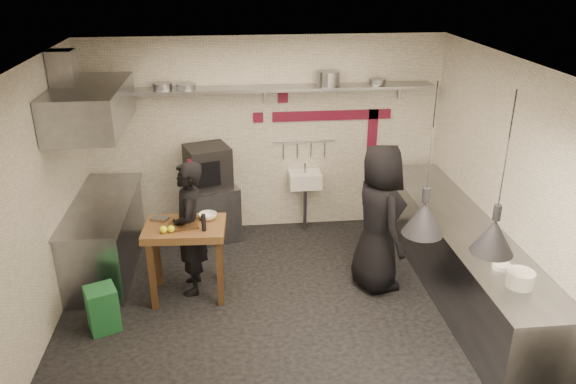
{
  "coord_description": "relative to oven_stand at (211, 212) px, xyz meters",
  "views": [
    {
      "loc": [
        -0.5,
        -5.55,
        3.77
      ],
      "look_at": [
        0.13,
        0.3,
        1.28
      ],
      "focal_mm": 35.0,
      "sensor_mm": 36.0,
      "label": 1
    }
  ],
  "objects": [
    {
      "name": "prep_table",
      "position": [
        -0.25,
        -1.47,
        0.06
      ],
      "size": [
        0.95,
        0.69,
        0.92
      ],
      "primitive_type": null,
      "rotation": [
        0.0,
        0.0,
        -0.06
      ],
      "color": "brown",
      "rests_on": "floor"
    },
    {
      "name": "counter_left_top",
      "position": [
        -1.33,
        -0.72,
        0.52
      ],
      "size": [
        0.76,
        2.0,
        0.03
      ],
      "primitive_type": "cube",
      "color": "slate",
      "rests_on": "counter_left"
    },
    {
      "name": "wall_front",
      "position": [
        0.82,
        -3.87,
        1.0
      ],
      "size": [
        5.0,
        0.04,
        2.8
      ],
      "primitive_type": "cube",
      "color": "white",
      "rests_on": "floor"
    },
    {
      "name": "heat_lamp_near",
      "position": [
        2.07,
        -2.8,
        1.68
      ],
      "size": [
        0.49,
        0.49,
        1.43
      ],
      "primitive_type": null,
      "rotation": [
        0.0,
        0.0,
        -0.33
      ],
      "color": "black",
      "rests_on": "ceiling"
    },
    {
      "name": "chef_left",
      "position": [
        -0.21,
        -1.36,
        0.42
      ],
      "size": [
        0.41,
        0.61,
        1.64
      ],
      "primitive_type": "imported",
      "rotation": [
        0.0,
        0.0,
        -1.55
      ],
      "color": "black",
      "rests_on": "floor"
    },
    {
      "name": "counter_right_top",
      "position": [
        2.97,
        -1.77,
        0.52
      ],
      "size": [
        0.76,
        3.9,
        0.03
      ],
      "primitive_type": "cube",
      "color": "slate",
      "rests_on": "counter_right"
    },
    {
      "name": "red_tile_a",
      "position": [
        1.07,
        0.31,
        1.55
      ],
      "size": [
        0.14,
        0.02,
        0.14
      ],
      "primitive_type": "cube",
      "color": "maroon",
      "rests_on": "wall_back"
    },
    {
      "name": "red_tile_b",
      "position": [
        0.72,
        0.31,
        1.28
      ],
      "size": [
        0.14,
        0.02,
        0.14
      ],
      "primitive_type": "cube",
      "color": "maroon",
      "rests_on": "wall_back"
    },
    {
      "name": "ceiling",
      "position": [
        0.82,
        -1.77,
        2.4
      ],
      "size": [
        5.0,
        5.0,
        0.0
      ],
      "primitive_type": "plane",
      "color": "beige",
      "rests_on": "floor"
    },
    {
      "name": "extractor_hood",
      "position": [
        -1.28,
        -0.72,
        1.75
      ],
      "size": [
        0.78,
        1.6,
        0.5
      ],
      "primitive_type": "cube",
      "color": "slate",
      "rests_on": "ceiling"
    },
    {
      "name": "green_bin",
      "position": [
        -1.13,
        -2.05,
        -0.15
      ],
      "size": [
        0.4,
        0.4,
        0.5
      ],
      "primitive_type": "cube",
      "rotation": [
        0.0,
        0.0,
        0.4
      ],
      "color": "#1C6030",
      "rests_on": "floor"
    },
    {
      "name": "pan_far_left",
      "position": [
        -0.54,
        0.15,
        1.79
      ],
      "size": [
        0.26,
        0.26,
        0.09
      ],
      "primitive_type": "cylinder",
      "rotation": [
        0.0,
        0.0,
        -0.05
      ],
      "color": "slate",
      "rests_on": "back_shelf"
    },
    {
      "name": "sink_tap",
      "position": [
        1.37,
        0.15,
        0.56
      ],
      "size": [
        0.03,
        0.03,
        0.14
      ],
      "primitive_type": "cylinder",
      "color": "slate",
      "rests_on": "hand_sink"
    },
    {
      "name": "chef_right",
      "position": [
        2.02,
        -1.5,
        0.51
      ],
      "size": [
        0.74,
        0.98,
        1.82
      ],
      "primitive_type": "imported",
      "rotation": [
        0.0,
        0.0,
        1.77
      ],
      "color": "black",
      "rests_on": "floor"
    },
    {
      "name": "veg_ball",
      "position": [
        -0.18,
        -1.28,
        0.57
      ],
      "size": [
        0.13,
        0.13,
        0.11
      ],
      "primitive_type": "sphere",
      "rotation": [
        0.0,
        0.0,
        0.27
      ],
      "color": "#4B8737",
      "rests_on": "prep_table"
    },
    {
      "name": "counter_left",
      "position": [
        -1.33,
        -0.72,
        0.05
      ],
      "size": [
        0.7,
        1.9,
        0.9
      ],
      "primitive_type": "cube",
      "color": "slate",
      "rests_on": "floor"
    },
    {
      "name": "hood_duct",
      "position": [
        -1.53,
        -0.72,
        2.15
      ],
      "size": [
        0.28,
        0.28,
        0.5
      ],
      "primitive_type": "cube",
      "color": "slate",
      "rests_on": "ceiling"
    },
    {
      "name": "lemon_b",
      "position": [
        -0.38,
        -1.62,
        0.56
      ],
      "size": [
        0.1,
        0.1,
        0.08
      ],
      "primitive_type": "sphere",
      "rotation": [
        0.0,
        0.0,
        0.23
      ],
      "color": "#F1F217",
      "rests_on": "prep_table"
    },
    {
      "name": "utensil_rail",
      "position": [
        1.37,
        0.29,
        0.92
      ],
      "size": [
        0.9,
        0.02,
        0.02
      ],
      "primitive_type": "cylinder",
      "rotation": [
        0.0,
        1.57,
        0.0
      ],
      "color": "slate",
      "rests_on": "wall_back"
    },
    {
      "name": "back_shelf",
      "position": [
        0.82,
        0.15,
        1.72
      ],
      "size": [
        4.6,
        0.34,
        0.04
      ],
      "primitive_type": "cube",
      "color": "slate",
      "rests_on": "wall_back"
    },
    {
      "name": "shelf_bracket_left",
      "position": [
        -1.08,
        0.3,
        1.62
      ],
      "size": [
        0.04,
        0.06,
        0.24
      ],
      "primitive_type": "cube",
      "color": "slate",
      "rests_on": "wall_back"
    },
    {
      "name": "bowl",
      "position": [
        0.02,
        -1.32,
        0.55
      ],
      "size": [
        0.28,
        0.28,
        0.07
      ],
      "primitive_type": "imported",
      "rotation": [
        0.0,
        0.0,
        -0.4
      ],
      "color": "white",
      "rests_on": "prep_table"
    },
    {
      "name": "wall_back",
      "position": [
        0.82,
        0.33,
        1.0
      ],
      "size": [
        5.0,
        0.04,
        2.8
      ],
      "primitive_type": "cube",
      "color": "white",
      "rests_on": "floor"
    },
    {
      "name": "heat_lamp_far",
      "position": [
        2.58,
        -3.17,
        1.67
      ],
      "size": [
        0.43,
        0.43,
        1.46
      ],
      "primitive_type": null,
      "rotation": [
        0.0,
        0.0,
        0.16
      ],
      "color": "black",
      "rests_on": "ceiling"
    },
    {
      "name": "plate_stack",
      "position": [
        2.94,
        -3.11,
        0.61
      ],
      "size": [
        0.28,
        0.28,
        0.15
      ],
      "primitive_type": "cylinder",
      "rotation": [
        0.0,
        0.0,
        0.13
      ],
      "color": "white",
      "rests_on": "counter_right_top"
    },
    {
      "name": "counter_right",
      "position": [
        2.97,
        -1.77,
        0.05
      ],
      "size": [
        0.7,
        3.8,
        0.9
      ],
      "primitive_type": "cube",
      "color": "slate",
      "rests_on": "floor"
    },
    {
      "name": "oven_glass",
      "position": [
        -0.02,
        -0.32,
        0.69
      ],
      "size": [
        0.37,
        0.14,
        0.34
      ],
      "primitive_type": "cube",
      "rotation": [
        0.0,
        0.0,
        0.32
      ],
      "color": "black",
      "rests_on": "oven_door"
    },
    {
      "name": "shelf_bracket_mid",
      "position": [
        0.82,
        0.3,
        1.62
      ],
      "size": [
        0.04,
        0.06,
        0.24
      ],
      "primitive_type": "cube",
      "color": "slate",
      "rests_on": "wall_back"
    },
    {
      "name": "steel_tray",
      "position": [
        -0.54,
        -1.29,
        0.54
      ],
      "size": [
        0.22,
        0.19,
        0.03
      ],
      "primitive_type": "cube",
      "rotation": [
        0.0,
        0.0,
        -0.42
      ],
      "color": "slate",
      "rests_on": "prep_table"
    },
    {
      "name": "pepper_mill",
      "position": [
        -0.02,
        -1.63,
        0.62
      ],
      "size": [
        0.06,
        0.06,
        0.2
      ],
      "primitive_type": "cylinder",
      "rotation": [
        0.0,
        0.0,
        0.15
      ],
      "color": "black",
      "rests_on": "prep_table"
    },
    {
      "name": "sink_drain",
      "position": [
        1.37,
        0.11,
        -0.06
      ],
      "size": [
        0.06,
        0.06,
        0.66
      ],
      "primitive_type": "cylinder",
      "color": "slate",
      "rests_on": "floor"
    },
    {
      "name": "lemon_a",
      "position": [
        -0.47,
        -1.63,
        0.56
      ],
      "size": [
        0.1,
        0.1,
        0.08
      ],
      "primitive_type": "sphere",
      "rotation": [
        0.0,
        0.0,
        -0.14
      ],
      "color": "#F1F217",
      "rests_on": "prep_table"
    },
    {
      "name": "wall_left",
      "position": [
        -1.68,
        -1.77,
        1.0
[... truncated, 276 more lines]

